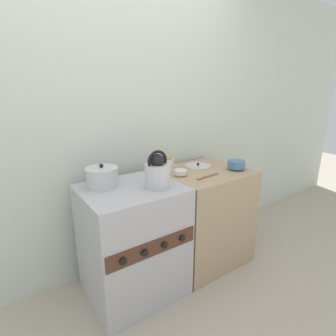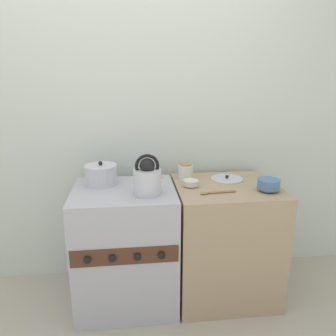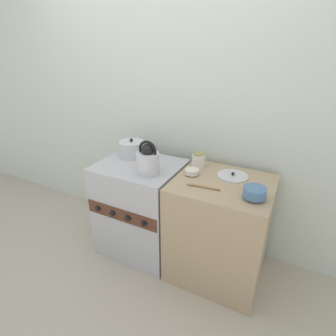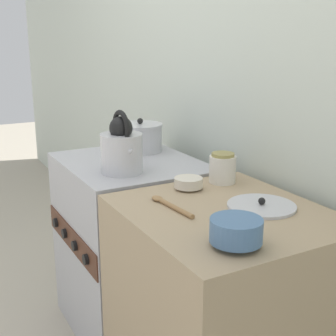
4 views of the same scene
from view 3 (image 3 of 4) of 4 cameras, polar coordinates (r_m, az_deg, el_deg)
ground_plane at (r=2.43m, az=-9.25°, el=-20.16°), size 12.00×12.00×0.00m
wall_back at (r=2.35m, az=-1.25°, el=13.68°), size 7.00×0.06×2.50m
stove at (r=2.34m, az=-5.87°, el=-8.60°), size 0.67×0.59×0.84m
counter at (r=2.13m, az=11.04°, el=-12.94°), size 0.70×0.62×0.83m
kettle at (r=1.95m, az=-4.36°, el=1.65°), size 0.21×0.17×0.26m
cooking_pot at (r=2.29m, az=-7.87°, el=4.17°), size 0.22×0.22×0.16m
enamel_bowl at (r=1.74m, az=18.33°, el=-5.10°), size 0.14×0.14×0.08m
small_ceramic_bowl at (r=1.97m, az=5.22°, el=-0.79°), size 0.11×0.11×0.04m
storage_jar at (r=2.10m, az=6.66°, el=1.71°), size 0.10×0.10×0.12m
loose_pot_lid at (r=2.01m, az=13.90°, el=-1.62°), size 0.23×0.23×0.03m
wooden_spoon at (r=1.81m, az=7.17°, el=-3.95°), size 0.23×0.04×0.02m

